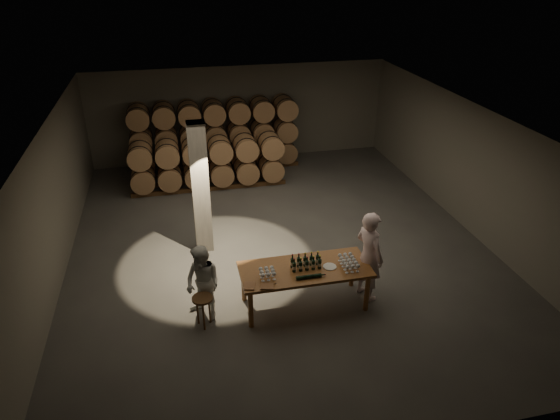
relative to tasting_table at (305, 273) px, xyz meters
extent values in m
plane|color=#4E4C49|center=(0.00, 2.50, -0.80)|extent=(12.00, 12.00, 0.00)
plane|color=#605E59|center=(0.00, 2.50, 2.40)|extent=(12.00, 12.00, 0.00)
plane|color=slate|center=(0.00, 8.50, 0.80)|extent=(10.00, 0.00, 10.00)
plane|color=slate|center=(0.00, -3.50, 0.80)|extent=(10.00, 0.00, 10.00)
plane|color=slate|center=(-5.00, 2.50, 0.80)|extent=(0.00, 12.00, 12.00)
plane|color=slate|center=(5.00, 2.50, 0.80)|extent=(0.00, 12.00, 12.00)
cube|color=#6B655C|center=(-1.80, 2.70, 0.80)|extent=(0.40, 0.40, 3.20)
cylinder|color=brown|center=(-1.18, -0.43, -0.38)|extent=(0.10, 0.10, 0.84)
cylinder|color=brown|center=(1.18, -0.43, -0.38)|extent=(0.10, 0.10, 0.84)
cylinder|color=brown|center=(-1.18, 0.43, -0.38)|extent=(0.10, 0.10, 0.84)
cylinder|color=brown|center=(1.18, 0.43, -0.38)|extent=(0.10, 0.10, 0.84)
cube|color=brown|center=(0.00, 0.00, 0.07)|extent=(2.60, 1.10, 0.06)
cube|color=brown|center=(-0.96, 7.40, -0.74)|extent=(5.48, 0.10, 0.12)
cube|color=brown|center=(-0.96, 8.00, -0.74)|extent=(5.48, 0.10, 0.12)
cylinder|color=#A8774C|center=(-3.30, 7.70, -0.33)|extent=(0.70, 0.95, 0.70)
cylinder|color=black|center=(-3.30, 7.44, -0.33)|extent=(0.73, 0.04, 0.73)
cylinder|color=black|center=(-3.30, 7.96, -0.33)|extent=(0.73, 0.04, 0.73)
cylinder|color=#A8774C|center=(-2.52, 7.70, -0.33)|extent=(0.70, 0.95, 0.70)
cylinder|color=black|center=(-2.52, 7.44, -0.33)|extent=(0.73, 0.04, 0.73)
cylinder|color=black|center=(-2.52, 7.96, -0.33)|extent=(0.73, 0.04, 0.73)
cylinder|color=#A8774C|center=(-1.74, 7.70, -0.33)|extent=(0.70, 0.95, 0.70)
cylinder|color=black|center=(-1.74, 7.44, -0.33)|extent=(0.73, 0.04, 0.73)
cylinder|color=black|center=(-1.74, 7.96, -0.33)|extent=(0.73, 0.04, 0.73)
cylinder|color=#A8774C|center=(-0.96, 7.70, -0.33)|extent=(0.70, 0.95, 0.70)
cylinder|color=black|center=(-0.96, 7.44, -0.33)|extent=(0.73, 0.04, 0.73)
cylinder|color=black|center=(-0.96, 7.96, -0.33)|extent=(0.73, 0.04, 0.73)
cylinder|color=#A8774C|center=(-0.18, 7.70, -0.33)|extent=(0.70, 0.95, 0.70)
cylinder|color=black|center=(-0.18, 7.44, -0.33)|extent=(0.73, 0.04, 0.73)
cylinder|color=black|center=(-0.18, 7.96, -0.33)|extent=(0.73, 0.04, 0.73)
cylinder|color=#A8774C|center=(0.60, 7.70, -0.33)|extent=(0.70, 0.95, 0.70)
cylinder|color=black|center=(0.60, 7.44, -0.33)|extent=(0.73, 0.04, 0.73)
cylinder|color=black|center=(0.60, 7.96, -0.33)|extent=(0.73, 0.04, 0.73)
cylinder|color=#A8774C|center=(1.38, 7.70, -0.33)|extent=(0.70, 0.95, 0.70)
cylinder|color=black|center=(1.38, 7.44, -0.33)|extent=(0.73, 0.04, 0.73)
cylinder|color=black|center=(1.38, 7.96, -0.33)|extent=(0.73, 0.04, 0.73)
cylinder|color=#A8774C|center=(-3.30, 7.70, 0.41)|extent=(0.70, 0.95, 0.70)
cylinder|color=black|center=(-3.30, 7.44, 0.41)|extent=(0.73, 0.04, 0.73)
cylinder|color=black|center=(-3.30, 7.96, 0.41)|extent=(0.73, 0.04, 0.73)
cylinder|color=#A8774C|center=(-2.52, 7.70, 0.41)|extent=(0.70, 0.95, 0.70)
cylinder|color=black|center=(-2.52, 7.44, 0.41)|extent=(0.73, 0.04, 0.73)
cylinder|color=black|center=(-2.52, 7.96, 0.41)|extent=(0.73, 0.04, 0.73)
cylinder|color=#A8774C|center=(-1.74, 7.70, 0.41)|extent=(0.70, 0.95, 0.70)
cylinder|color=black|center=(-1.74, 7.44, 0.41)|extent=(0.73, 0.04, 0.73)
cylinder|color=black|center=(-1.74, 7.96, 0.41)|extent=(0.73, 0.04, 0.73)
cylinder|color=#A8774C|center=(-0.96, 7.70, 0.41)|extent=(0.70, 0.95, 0.70)
cylinder|color=black|center=(-0.96, 7.44, 0.41)|extent=(0.73, 0.04, 0.73)
cylinder|color=black|center=(-0.96, 7.96, 0.41)|extent=(0.73, 0.04, 0.73)
cylinder|color=#A8774C|center=(-0.18, 7.70, 0.41)|extent=(0.70, 0.95, 0.70)
cylinder|color=black|center=(-0.18, 7.44, 0.41)|extent=(0.73, 0.04, 0.73)
cylinder|color=black|center=(-0.18, 7.96, 0.41)|extent=(0.73, 0.04, 0.73)
cylinder|color=#A8774C|center=(0.60, 7.70, 0.41)|extent=(0.70, 0.95, 0.70)
cylinder|color=black|center=(0.60, 7.44, 0.41)|extent=(0.73, 0.04, 0.73)
cylinder|color=black|center=(0.60, 7.96, 0.41)|extent=(0.73, 0.04, 0.73)
cylinder|color=#A8774C|center=(1.38, 7.70, 0.41)|extent=(0.70, 0.95, 0.70)
cylinder|color=black|center=(1.38, 7.44, 0.41)|extent=(0.73, 0.04, 0.73)
cylinder|color=black|center=(1.38, 7.96, 0.41)|extent=(0.73, 0.04, 0.73)
cylinder|color=#A8774C|center=(-3.30, 7.70, 1.15)|extent=(0.70, 0.95, 0.70)
cylinder|color=black|center=(-3.30, 7.44, 1.15)|extent=(0.73, 0.04, 0.73)
cylinder|color=black|center=(-3.30, 7.96, 1.15)|extent=(0.73, 0.04, 0.73)
cylinder|color=#A8774C|center=(-2.52, 7.70, 1.15)|extent=(0.70, 0.95, 0.70)
cylinder|color=black|center=(-2.52, 7.44, 1.15)|extent=(0.73, 0.04, 0.73)
cylinder|color=black|center=(-2.52, 7.96, 1.15)|extent=(0.73, 0.04, 0.73)
cylinder|color=#A8774C|center=(-1.74, 7.70, 1.15)|extent=(0.70, 0.95, 0.70)
cylinder|color=black|center=(-1.74, 7.44, 1.15)|extent=(0.73, 0.04, 0.73)
cylinder|color=black|center=(-1.74, 7.96, 1.15)|extent=(0.73, 0.04, 0.73)
cylinder|color=#A8774C|center=(-0.96, 7.70, 1.15)|extent=(0.70, 0.95, 0.70)
cylinder|color=black|center=(-0.96, 7.44, 1.15)|extent=(0.73, 0.04, 0.73)
cylinder|color=black|center=(-0.96, 7.96, 1.15)|extent=(0.73, 0.04, 0.73)
cylinder|color=#A8774C|center=(-0.18, 7.70, 1.15)|extent=(0.70, 0.95, 0.70)
cylinder|color=black|center=(-0.18, 7.44, 1.15)|extent=(0.73, 0.04, 0.73)
cylinder|color=black|center=(-0.18, 7.96, 1.15)|extent=(0.73, 0.04, 0.73)
cylinder|color=#A8774C|center=(0.60, 7.70, 1.15)|extent=(0.70, 0.95, 0.70)
cylinder|color=black|center=(0.60, 7.44, 1.15)|extent=(0.73, 0.04, 0.73)
cylinder|color=black|center=(0.60, 7.96, 1.15)|extent=(0.73, 0.04, 0.73)
cylinder|color=#A8774C|center=(1.38, 7.70, 1.15)|extent=(0.70, 0.95, 0.70)
cylinder|color=black|center=(1.38, 7.44, 1.15)|extent=(0.73, 0.04, 0.73)
cylinder|color=black|center=(1.38, 7.96, 1.15)|extent=(0.73, 0.04, 0.73)
cube|color=brown|center=(-1.35, 6.00, -0.74)|extent=(4.70, 0.10, 0.12)
cube|color=brown|center=(-1.35, 6.60, -0.74)|extent=(4.70, 0.10, 0.12)
cylinder|color=#A8774C|center=(-3.30, 6.30, -0.33)|extent=(0.70, 0.95, 0.70)
cylinder|color=black|center=(-3.30, 6.04, -0.33)|extent=(0.73, 0.04, 0.73)
cylinder|color=black|center=(-3.30, 6.56, -0.33)|extent=(0.73, 0.04, 0.73)
cylinder|color=#A8774C|center=(-2.52, 6.30, -0.33)|extent=(0.70, 0.95, 0.70)
cylinder|color=black|center=(-2.52, 6.04, -0.33)|extent=(0.73, 0.04, 0.73)
cylinder|color=black|center=(-2.52, 6.56, -0.33)|extent=(0.73, 0.04, 0.73)
cylinder|color=#A8774C|center=(-1.74, 6.30, -0.33)|extent=(0.70, 0.95, 0.70)
cylinder|color=black|center=(-1.74, 6.04, -0.33)|extent=(0.73, 0.04, 0.73)
cylinder|color=black|center=(-1.74, 6.56, -0.33)|extent=(0.73, 0.04, 0.73)
cylinder|color=#A8774C|center=(-0.96, 6.30, -0.33)|extent=(0.70, 0.95, 0.70)
cylinder|color=black|center=(-0.96, 6.04, -0.33)|extent=(0.73, 0.04, 0.73)
cylinder|color=black|center=(-0.96, 6.56, -0.33)|extent=(0.73, 0.04, 0.73)
cylinder|color=#A8774C|center=(-0.18, 6.30, -0.33)|extent=(0.70, 0.95, 0.70)
cylinder|color=black|center=(-0.18, 6.04, -0.33)|extent=(0.73, 0.04, 0.73)
cylinder|color=black|center=(-0.18, 6.56, -0.33)|extent=(0.73, 0.04, 0.73)
cylinder|color=#A8774C|center=(0.60, 6.30, -0.33)|extent=(0.70, 0.95, 0.70)
cylinder|color=black|center=(0.60, 6.04, -0.33)|extent=(0.73, 0.04, 0.73)
cylinder|color=black|center=(0.60, 6.56, -0.33)|extent=(0.73, 0.04, 0.73)
cylinder|color=#A8774C|center=(-3.30, 6.30, 0.41)|extent=(0.70, 0.95, 0.70)
cylinder|color=black|center=(-3.30, 6.04, 0.41)|extent=(0.73, 0.04, 0.73)
cylinder|color=black|center=(-3.30, 6.56, 0.41)|extent=(0.73, 0.04, 0.73)
cylinder|color=#A8774C|center=(-2.52, 6.30, 0.41)|extent=(0.70, 0.95, 0.70)
cylinder|color=black|center=(-2.52, 6.04, 0.41)|extent=(0.73, 0.04, 0.73)
cylinder|color=black|center=(-2.52, 6.56, 0.41)|extent=(0.73, 0.04, 0.73)
cylinder|color=#A8774C|center=(-1.74, 6.30, 0.41)|extent=(0.70, 0.95, 0.70)
cylinder|color=black|center=(-1.74, 6.04, 0.41)|extent=(0.73, 0.04, 0.73)
cylinder|color=black|center=(-1.74, 6.56, 0.41)|extent=(0.73, 0.04, 0.73)
cylinder|color=#A8774C|center=(-0.96, 6.30, 0.41)|extent=(0.70, 0.95, 0.70)
cylinder|color=black|center=(-0.96, 6.04, 0.41)|extent=(0.73, 0.04, 0.73)
cylinder|color=black|center=(-0.96, 6.56, 0.41)|extent=(0.73, 0.04, 0.73)
cylinder|color=#A8774C|center=(-0.18, 6.30, 0.41)|extent=(0.70, 0.95, 0.70)
cylinder|color=black|center=(-0.18, 6.04, 0.41)|extent=(0.73, 0.04, 0.73)
cylinder|color=black|center=(-0.18, 6.56, 0.41)|extent=(0.73, 0.04, 0.73)
cylinder|color=#A8774C|center=(0.60, 6.30, 0.41)|extent=(0.70, 0.95, 0.70)
cylinder|color=black|center=(0.60, 6.04, 0.41)|extent=(0.73, 0.04, 0.73)
cylinder|color=black|center=(0.60, 6.56, 0.41)|extent=(0.73, 0.04, 0.73)
cylinder|color=black|center=(-0.24, -0.07, 0.21)|extent=(0.08, 0.08, 0.21)
cylinder|color=silver|center=(-0.24, -0.07, 0.20)|extent=(0.08, 0.08, 0.07)
cylinder|color=black|center=(-0.24, -0.07, 0.35)|extent=(0.03, 0.03, 0.08)
cylinder|color=gold|center=(-0.24, -0.07, 0.40)|extent=(0.03, 0.03, 0.02)
cylinder|color=black|center=(-0.24, 0.08, 0.21)|extent=(0.08, 0.08, 0.21)
cylinder|color=silver|center=(-0.24, 0.08, 0.20)|extent=(0.08, 0.08, 0.07)
cylinder|color=black|center=(-0.24, 0.08, 0.35)|extent=(0.03, 0.03, 0.08)
cylinder|color=maroon|center=(-0.24, 0.08, 0.40)|extent=(0.03, 0.03, 0.02)
cylinder|color=black|center=(-0.11, -0.07, 0.21)|extent=(0.08, 0.08, 0.21)
cylinder|color=silver|center=(-0.11, -0.07, 0.20)|extent=(0.08, 0.08, 0.07)
cylinder|color=black|center=(-0.11, -0.07, 0.35)|extent=(0.03, 0.03, 0.08)
cylinder|color=maroon|center=(-0.11, -0.07, 0.40)|extent=(0.03, 0.03, 0.02)
cylinder|color=black|center=(-0.11, 0.08, 0.21)|extent=(0.08, 0.08, 0.21)
cylinder|color=silver|center=(-0.11, 0.08, 0.20)|extent=(0.08, 0.08, 0.07)
cylinder|color=black|center=(-0.11, 0.08, 0.35)|extent=(0.03, 0.03, 0.08)
cylinder|color=gold|center=(-0.11, 0.08, 0.40)|extent=(0.03, 0.03, 0.02)
cylinder|color=black|center=(0.02, -0.07, 0.21)|extent=(0.08, 0.08, 0.21)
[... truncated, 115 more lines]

